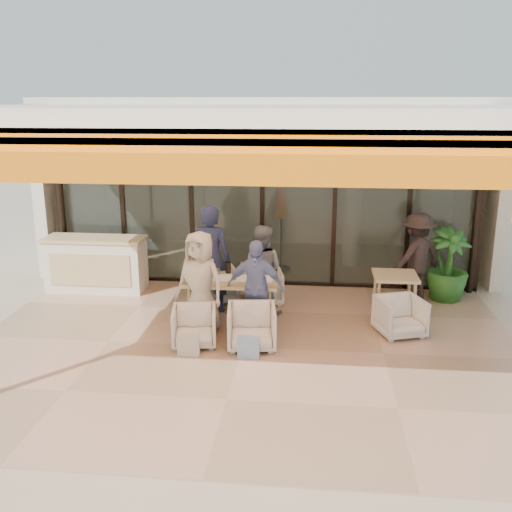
{
  "coord_description": "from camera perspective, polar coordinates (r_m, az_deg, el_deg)",
  "views": [
    {
      "loc": [
        0.98,
        -7.52,
        3.45
      ],
      "look_at": [
        0.1,
        0.9,
        1.15
      ],
      "focal_mm": 40.0,
      "sensor_mm": 36.0,
      "label": 1
    }
  ],
  "objects": [
    {
      "name": "diner_cream",
      "position": [
        8.67,
        -5.61,
        -2.69
      ],
      "size": [
        0.91,
        0.74,
        1.6
      ],
      "primitive_type": "imported",
      "rotation": [
        0.0,
        0.0,
        -0.34
      ],
      "color": "beige",
      "rests_on": "ground"
    },
    {
      "name": "terrace_floor",
      "position": [
        8.33,
        -1.34,
        -9.23
      ],
      "size": [
        8.0,
        6.0,
        0.01
      ],
      "primitive_type": "cube",
      "color": "tan",
      "rests_on": "ground"
    },
    {
      "name": "host_counter",
      "position": [
        11.0,
        -15.71,
        -0.77
      ],
      "size": [
        1.85,
        0.65,
        1.04
      ],
      "color": "silver",
      "rests_on": "ground"
    },
    {
      "name": "diner_grey",
      "position": [
        9.42,
        0.5,
        -1.42
      ],
      "size": [
        0.82,
        0.69,
        1.52
      ],
      "primitive_type": "imported",
      "rotation": [
        0.0,
        0.0,
        2.98
      ],
      "color": "slate",
      "rests_on": "ground"
    },
    {
      "name": "diner_navy",
      "position": [
        9.48,
        -4.56,
        -0.31
      ],
      "size": [
        0.71,
        0.51,
        1.85
      ],
      "primitive_type": "imported",
      "rotation": [
        0.0,
        0.0,
        3.04
      ],
      "color": "#1B223D",
      "rests_on": "ground"
    },
    {
      "name": "tote_bag_cream",
      "position": [
        8.08,
        -6.77,
        -8.89
      ],
      "size": [
        0.3,
        0.1,
        0.34
      ],
      "primitive_type": "cube",
      "color": "silver",
      "rests_on": "ground"
    },
    {
      "name": "interior_block",
      "position": [
        12.93,
        1.64,
        9.78
      ],
      "size": [
        9.05,
        3.62,
        3.52
      ],
      "color": "silver",
      "rests_on": "ground"
    },
    {
      "name": "potted_palm",
      "position": [
        10.61,
        18.62,
        -0.85
      ],
      "size": [
        0.97,
        0.97,
        1.33
      ],
      "primitive_type": "imported",
      "rotation": [
        0.0,
        0.0,
        0.39
      ],
      "color": "#1E5919",
      "rests_on": "ground"
    },
    {
      "name": "chair_near_left",
      "position": [
        8.38,
        -6.2,
        -6.84
      ],
      "size": [
        0.72,
        0.68,
        0.64
      ],
      "primitive_type": "imported",
      "rotation": [
        0.0,
        0.0,
        0.17
      ],
      "color": "silver",
      "rests_on": "ground"
    },
    {
      "name": "tote_bag_blue",
      "position": [
        7.94,
        -0.76,
        -9.21
      ],
      "size": [
        0.3,
        0.1,
        0.34
      ],
      "primitive_type": "cube",
      "color": "#99BFD8",
      "rests_on": "ground"
    },
    {
      "name": "ground",
      "position": [
        8.34,
        -1.34,
        -9.26
      ],
      "size": [
        70.0,
        70.0,
        0.0
      ],
      "primitive_type": "plane",
      "color": "#C6B293",
      "rests_on": "ground"
    },
    {
      "name": "side_table",
      "position": [
        9.54,
        13.73,
        -2.41
      ],
      "size": [
        0.7,
        0.7,
        0.74
      ],
      "color": "tan",
      "rests_on": "ground"
    },
    {
      "name": "dining_table",
      "position": [
        9.07,
        -2.47,
        -2.57
      ],
      "size": [
        1.5,
        0.9,
        0.93
      ],
      "color": "tan",
      "rests_on": "ground"
    },
    {
      "name": "diner_periwinkle",
      "position": [
        8.57,
        -0.08,
        -3.23
      ],
      "size": [
        0.9,
        0.45,
        1.49
      ],
      "primitive_type": "imported",
      "rotation": [
        0.0,
        0.0,
        -0.11
      ],
      "color": "#748EC1",
      "rests_on": "ground"
    },
    {
      "name": "standing_woman",
      "position": [
        10.45,
        15.76,
        -0.11
      ],
      "size": [
        1.18,
        1.06,
        1.59
      ],
      "primitive_type": "imported",
      "rotation": [
        0.0,
        0.0,
        3.73
      ],
      "color": "black",
      "rests_on": "ground"
    },
    {
      "name": "glass_storefront",
      "position": [
        10.73,
        0.63,
        5.27
      ],
      "size": [
        8.08,
        0.1,
        3.2
      ],
      "color": "#9EADA3",
      "rests_on": "ground"
    },
    {
      "name": "chair_near_right",
      "position": [
        8.24,
        -0.44,
        -6.91
      ],
      "size": [
        0.76,
        0.72,
        0.7
      ],
      "primitive_type": "imported",
      "rotation": [
        0.0,
        0.0,
        0.12
      ],
      "color": "silver",
      "rests_on": "ground"
    },
    {
      "name": "side_chair",
      "position": [
        8.93,
        14.22,
        -5.73
      ],
      "size": [
        0.8,
        0.78,
        0.66
      ],
      "primitive_type": "imported",
      "rotation": [
        0.0,
        0.0,
        0.33
      ],
      "color": "silver",
      "rests_on": "ground"
    },
    {
      "name": "chair_far_right",
      "position": [
        10.02,
        0.76,
        -2.95
      ],
      "size": [
        0.74,
        0.71,
        0.66
      ],
      "primitive_type": "imported",
      "rotation": [
        0.0,
        0.0,
        3.33
      ],
      "color": "silver",
      "rests_on": "ground"
    },
    {
      "name": "chair_far_left",
      "position": [
        10.12,
        -3.98,
        -2.7
      ],
      "size": [
        0.85,
        0.83,
        0.7
      ],
      "primitive_type": "imported",
      "rotation": [
        0.0,
        0.0,
        3.5
      ],
      "color": "silver",
      "rests_on": "ground"
    },
    {
      "name": "terrace_structure",
      "position": [
        7.33,
        -1.77,
        13.62
      ],
      "size": [
        8.0,
        6.0,
        3.4
      ],
      "color": "silver",
      "rests_on": "ground"
    }
  ]
}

